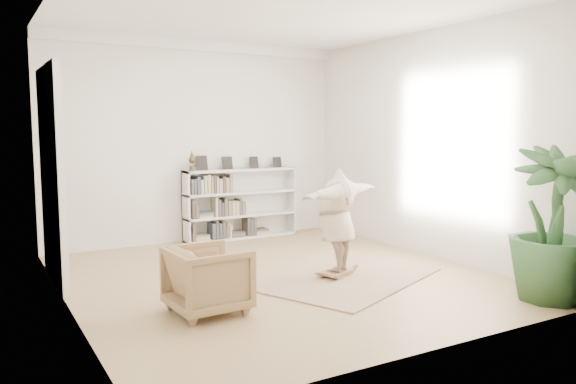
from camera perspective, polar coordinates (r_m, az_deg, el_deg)
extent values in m
plane|color=#A78156|center=(7.87, -0.97, -8.58)|extent=(6.00, 6.00, 0.00)
plane|color=silver|center=(10.34, -9.09, 5.01)|extent=(5.50, 0.00, 5.50)
plane|color=silver|center=(5.19, 15.26, 3.59)|extent=(5.50, 0.00, 5.50)
plane|color=silver|center=(6.73, -22.01, 3.93)|extent=(0.00, 6.00, 6.00)
plane|color=silver|center=(9.26, 14.13, 4.75)|extent=(0.00, 6.00, 6.00)
plane|color=white|center=(7.77, -1.02, 18.02)|extent=(6.00, 6.00, 0.00)
cube|color=white|center=(10.39, -9.14, 14.48)|extent=(5.50, 0.12, 0.18)
cube|color=white|center=(8.04, -22.90, 1.37)|extent=(0.08, 1.78, 2.92)
cube|color=silver|center=(7.65, -22.38, 1.16)|extent=(0.06, 0.78, 2.80)
cube|color=silver|center=(8.44, -23.10, 1.57)|extent=(0.06, 0.78, 2.80)
cube|color=silver|center=(10.13, -10.32, -1.56)|extent=(0.04, 0.35, 1.30)
cube|color=silver|center=(11.04, 0.30, -0.81)|extent=(0.04, 0.35, 1.30)
cube|color=silver|center=(10.68, -5.14, -1.08)|extent=(2.20, 0.04, 1.30)
cube|color=silver|center=(10.64, -4.75, -4.54)|extent=(2.20, 0.35, 0.04)
cube|color=silver|center=(10.57, -4.78, -2.36)|extent=(2.20, 0.35, 0.04)
cube|color=silver|center=(10.51, -4.80, -0.04)|extent=(2.20, 0.35, 0.04)
cube|color=silver|center=(10.48, -4.82, 2.24)|extent=(2.20, 0.35, 0.04)
cube|color=black|center=(10.22, -8.76, 2.87)|extent=(0.18, 0.07, 0.24)
cube|color=black|center=(10.41, -6.19, 2.97)|extent=(0.18, 0.07, 0.24)
cube|color=black|center=(10.64, -3.48, 3.07)|extent=(0.18, 0.07, 0.24)
cube|color=black|center=(10.87, -1.11, 3.15)|extent=(0.18, 0.07, 0.24)
imported|color=tan|center=(6.36, -8.14, -8.79)|extent=(0.87, 0.84, 0.75)
cube|color=tan|center=(7.87, 4.97, -8.53)|extent=(3.09, 2.82, 0.02)
cube|color=#8D5D38|center=(7.86, 4.98, -8.08)|extent=(0.57, 0.47, 0.03)
cube|color=#8D5D38|center=(7.87, 4.97, -8.32)|extent=(0.33, 0.18, 0.04)
cube|color=#8D5D38|center=(7.87, 4.97, -8.32)|extent=(0.33, 0.18, 0.04)
cube|color=#8D5D38|center=(7.86, 4.98, -8.08)|extent=(0.20, 0.12, 0.10)
cube|color=#8D5D38|center=(7.86, 4.98, -8.08)|extent=(0.20, 0.12, 0.10)
imported|color=beige|center=(7.70, 5.03, -2.60)|extent=(1.79, 1.12, 1.42)
imported|color=#2D552A|center=(7.34, 25.32, -2.93)|extent=(1.31, 1.31, 1.85)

